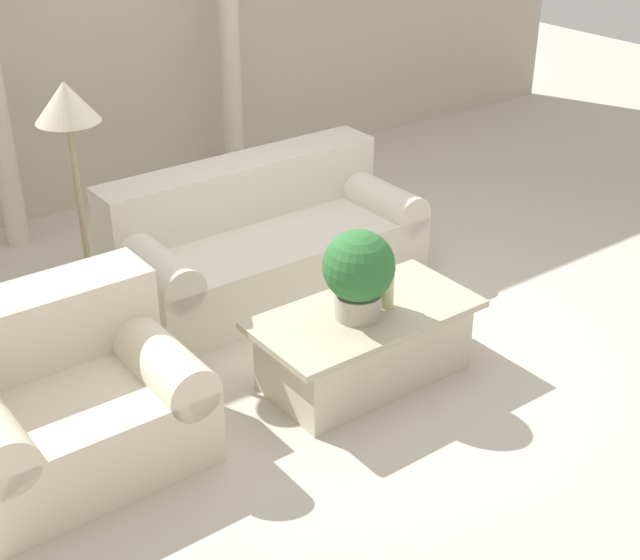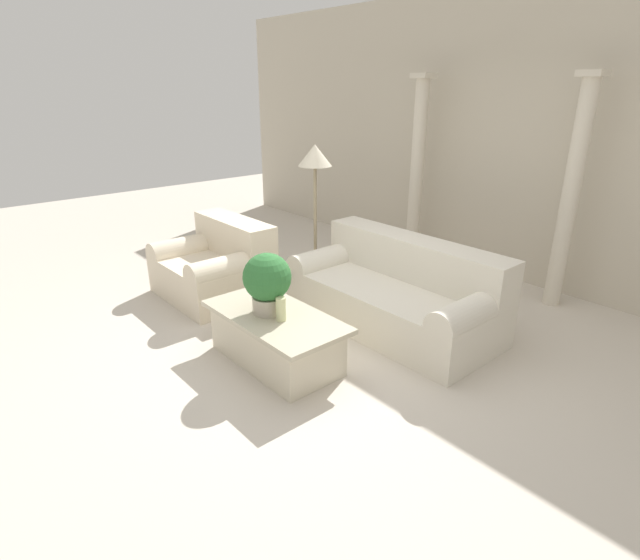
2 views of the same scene
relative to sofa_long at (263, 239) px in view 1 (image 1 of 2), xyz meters
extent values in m
plane|color=beige|center=(-0.06, -0.86, -0.33)|extent=(16.00, 16.00, 0.00)
cube|color=beige|center=(0.00, -0.07, -0.12)|extent=(2.03, 0.96, 0.42)
cube|color=beige|center=(0.00, 0.24, 0.29)|extent=(2.03, 0.34, 0.39)
cylinder|color=beige|center=(-0.88, -0.07, 0.12)|extent=(0.28, 0.96, 0.28)
cylinder|color=beige|center=(0.88, -0.07, 0.12)|extent=(0.28, 0.96, 0.28)
cube|color=beige|center=(-1.77, -0.99, -0.12)|extent=(1.17, 0.96, 0.42)
cube|color=beige|center=(-1.77, -0.67, 0.29)|extent=(1.17, 0.34, 0.39)
cylinder|color=beige|center=(-1.33, -0.99, 0.12)|extent=(0.28, 0.96, 0.28)
cube|color=beige|center=(-0.17, -1.30, -0.13)|extent=(1.12, 0.57, 0.39)
cube|color=#BCB398|center=(-0.17, -1.30, 0.09)|extent=(1.27, 0.65, 0.04)
cylinder|color=#B2A893|center=(-0.24, -1.31, 0.18)|extent=(0.26, 0.26, 0.14)
sphere|color=#2D6B33|center=(-0.24, -1.31, 0.42)|extent=(0.39, 0.39, 0.39)
cylinder|color=beige|center=(-0.05, -1.33, 0.21)|extent=(0.08, 0.08, 0.19)
cylinder|color=gray|center=(-1.21, 0.02, -0.31)|extent=(0.21, 0.21, 0.03)
cylinder|color=gray|center=(-1.21, 0.02, 0.38)|extent=(0.04, 0.04, 1.35)
cone|color=beige|center=(-1.21, 0.02, 1.16)|extent=(0.36, 0.36, 0.22)
cylinder|color=beige|center=(0.78, 1.62, 0.79)|extent=(0.16, 0.16, 2.24)
camera|label=1|loc=(-2.91, -4.55, 2.57)|focal=50.00mm
camera|label=2|loc=(2.84, -3.42, 1.85)|focal=28.00mm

